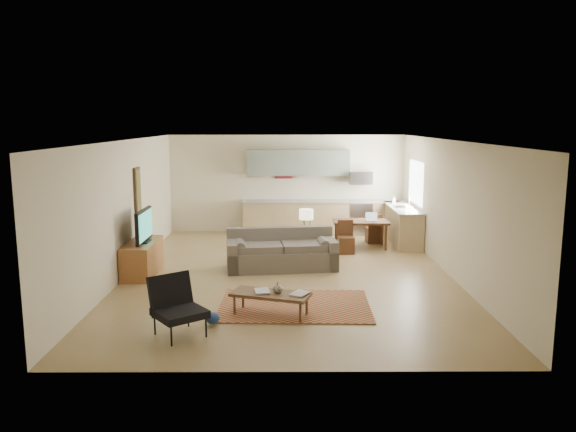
{
  "coord_description": "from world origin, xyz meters",
  "views": [
    {
      "loc": [
        -0.06,
        -11.03,
        3.07
      ],
      "look_at": [
        0.0,
        0.3,
        1.15
      ],
      "focal_mm": 35.0,
      "sensor_mm": 36.0,
      "label": 1
    }
  ],
  "objects_px": {
    "armchair": "(180,307)",
    "console_table": "(306,246)",
    "sofa": "(282,249)",
    "coffee_table": "(271,304)",
    "tv_credenza": "(142,258)",
    "dining_table": "(360,234)"
  },
  "relations": [
    {
      "from": "sofa",
      "to": "armchair",
      "type": "distance_m",
      "value": 4.02
    },
    {
      "from": "armchair",
      "to": "console_table",
      "type": "distance_m",
      "value": 4.93
    },
    {
      "from": "sofa",
      "to": "coffee_table",
      "type": "xyz_separation_m",
      "value": [
        -0.16,
        -2.9,
        -0.22
      ]
    },
    {
      "from": "sofa",
      "to": "console_table",
      "type": "bearing_deg",
      "value": 47.22
    },
    {
      "from": "tv_credenza",
      "to": "console_table",
      "type": "relative_size",
      "value": 2.22
    },
    {
      "from": "console_table",
      "to": "tv_credenza",
      "type": "bearing_deg",
      "value": -169.52
    },
    {
      "from": "sofa",
      "to": "console_table",
      "type": "height_order",
      "value": "sofa"
    },
    {
      "from": "sofa",
      "to": "tv_credenza",
      "type": "distance_m",
      "value": 2.85
    },
    {
      "from": "sofa",
      "to": "armchair",
      "type": "relative_size",
      "value": 2.74
    },
    {
      "from": "sofa",
      "to": "tv_credenza",
      "type": "height_order",
      "value": "sofa"
    },
    {
      "from": "tv_credenza",
      "to": "dining_table",
      "type": "relative_size",
      "value": 1.08
    },
    {
      "from": "coffee_table",
      "to": "armchair",
      "type": "relative_size",
      "value": 1.45
    },
    {
      "from": "coffee_table",
      "to": "tv_credenza",
      "type": "xyz_separation_m",
      "value": [
        -2.66,
        2.48,
        0.14
      ]
    },
    {
      "from": "sofa",
      "to": "console_table",
      "type": "relative_size",
      "value": 3.67
    },
    {
      "from": "coffee_table",
      "to": "console_table",
      "type": "bearing_deg",
      "value": 97.42
    },
    {
      "from": "coffee_table",
      "to": "dining_table",
      "type": "relative_size",
      "value": 0.94
    },
    {
      "from": "console_table",
      "to": "dining_table",
      "type": "height_order",
      "value": "dining_table"
    },
    {
      "from": "armchair",
      "to": "console_table",
      "type": "bearing_deg",
      "value": 29.1
    },
    {
      "from": "armchair",
      "to": "console_table",
      "type": "xyz_separation_m",
      "value": [
        1.98,
        4.51,
        -0.11
      ]
    },
    {
      "from": "coffee_table",
      "to": "armchair",
      "type": "bearing_deg",
      "value": -127.91
    },
    {
      "from": "sofa",
      "to": "armchair",
      "type": "bearing_deg",
      "value": -118.05
    },
    {
      "from": "sofa",
      "to": "coffee_table",
      "type": "height_order",
      "value": "sofa"
    }
  ]
}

